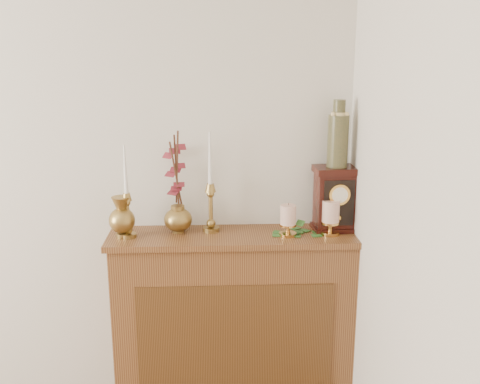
{
  "coord_description": "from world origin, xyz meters",
  "views": [
    {
      "loc": [
        1.31,
        -0.54,
        1.84
      ],
      "look_at": [
        1.43,
        2.05,
        1.16
      ],
      "focal_mm": 42.0,
      "sensor_mm": 36.0,
      "label": 1
    }
  ],
  "objects_px": {
    "candlestick_center": "(211,200)",
    "ginger_jar": "(176,185)",
    "mantel_clock": "(335,199)",
    "bud_vase": "(122,218)",
    "ceramic_vase": "(338,137)",
    "candlestick_left": "(127,208)"
  },
  "relations": [
    {
      "from": "mantel_clock",
      "to": "bud_vase",
      "type": "bearing_deg",
      "value": -179.93
    },
    {
      "from": "ginger_jar",
      "to": "mantel_clock",
      "type": "bearing_deg",
      "value": -2.58
    },
    {
      "from": "bud_vase",
      "to": "ginger_jar",
      "type": "height_order",
      "value": "ginger_jar"
    },
    {
      "from": "candlestick_left",
      "to": "ceramic_vase",
      "type": "bearing_deg",
      "value": 3.98
    },
    {
      "from": "ginger_jar",
      "to": "ceramic_vase",
      "type": "height_order",
      "value": "ceramic_vase"
    },
    {
      "from": "bud_vase",
      "to": "ceramic_vase",
      "type": "distance_m",
      "value": 1.12
    },
    {
      "from": "candlestick_center",
      "to": "bud_vase",
      "type": "height_order",
      "value": "candlestick_center"
    },
    {
      "from": "ceramic_vase",
      "to": "candlestick_left",
      "type": "bearing_deg",
      "value": -176.02
    },
    {
      "from": "candlestick_center",
      "to": "mantel_clock",
      "type": "relative_size",
      "value": 1.54
    },
    {
      "from": "mantel_clock",
      "to": "ceramic_vase",
      "type": "height_order",
      "value": "ceramic_vase"
    },
    {
      "from": "ginger_jar",
      "to": "ceramic_vase",
      "type": "distance_m",
      "value": 0.83
    },
    {
      "from": "bud_vase",
      "to": "candlestick_left",
      "type": "bearing_deg",
      "value": 0.79
    },
    {
      "from": "ceramic_vase",
      "to": "candlestick_center",
      "type": "bearing_deg",
      "value": 179.73
    },
    {
      "from": "candlestick_left",
      "to": "mantel_clock",
      "type": "bearing_deg",
      "value": 3.82
    },
    {
      "from": "candlestick_center",
      "to": "ginger_jar",
      "type": "distance_m",
      "value": 0.18
    },
    {
      "from": "candlestick_center",
      "to": "ginger_jar",
      "type": "xyz_separation_m",
      "value": [
        -0.17,
        0.03,
        0.07
      ]
    },
    {
      "from": "ginger_jar",
      "to": "mantel_clock",
      "type": "xyz_separation_m",
      "value": [
        0.79,
        -0.04,
        -0.07
      ]
    },
    {
      "from": "bud_vase",
      "to": "ginger_jar",
      "type": "distance_m",
      "value": 0.31
    },
    {
      "from": "ginger_jar",
      "to": "candlestick_left",
      "type": "bearing_deg",
      "value": -155.77
    },
    {
      "from": "mantel_clock",
      "to": "ceramic_vase",
      "type": "distance_m",
      "value": 0.31
    },
    {
      "from": "bud_vase",
      "to": "ceramic_vase",
      "type": "height_order",
      "value": "ceramic_vase"
    },
    {
      "from": "ginger_jar",
      "to": "ceramic_vase",
      "type": "relative_size",
      "value": 1.58
    }
  ]
}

